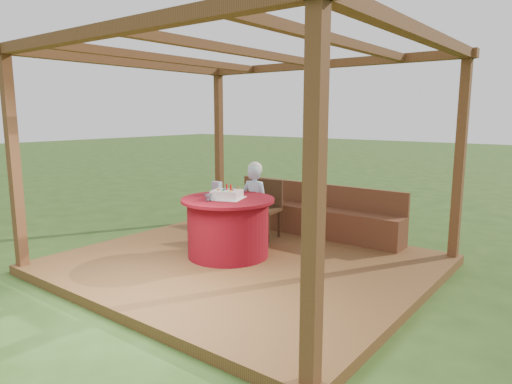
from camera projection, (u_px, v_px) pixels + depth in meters
ground at (245, 269)px, 6.04m from camera, size 60.00×60.00×0.00m
deck at (244, 264)px, 6.03m from camera, size 4.50×4.00×0.12m
pergola at (244, 83)px, 5.64m from camera, size 4.50×4.00×2.72m
bench at (312, 217)px, 7.32m from camera, size 3.00×0.42×0.80m
table at (228, 227)px, 6.15m from camera, size 1.25×1.25×0.79m
chair at (266, 205)px, 7.07m from camera, size 0.51×0.51×0.90m
elderly_woman at (255, 202)px, 6.70m from camera, size 0.46×0.33×1.22m
birthday_cake at (227, 194)px, 6.06m from camera, size 0.54×0.54×0.19m
gift_bag at (217, 188)px, 6.37m from camera, size 0.13×0.09×0.18m
drinking_glass at (208, 197)px, 5.88m from camera, size 0.11×0.11×0.10m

